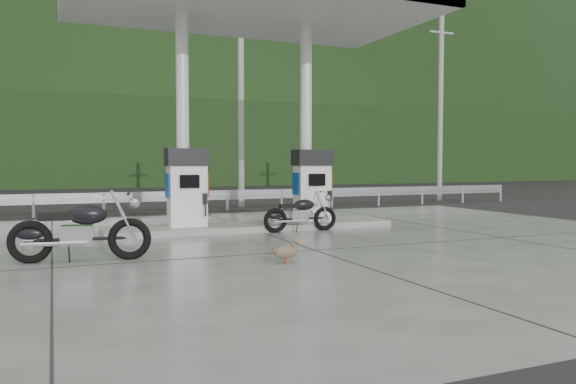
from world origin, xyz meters
name	(u,v)px	position (x,y,z in m)	size (l,w,h in m)	color
ground	(294,244)	(0.00, 0.00, 0.00)	(160.00, 160.00, 0.00)	black
forecourt_apron	(294,244)	(0.00, 0.00, 0.01)	(18.00, 14.00, 0.02)	#61605C
pump_island	(253,226)	(0.00, 2.50, 0.10)	(7.00, 1.40, 0.15)	gray
gas_pump_left	(187,188)	(-1.60, 2.50, 1.07)	(0.95, 0.55, 1.80)	white
gas_pump_right	(312,185)	(1.60, 2.50, 1.07)	(0.95, 0.55, 1.80)	white
canopy_column_left	(183,119)	(-1.60, 2.90, 2.67)	(0.30, 0.30, 5.00)	white
canopy_column_right	(306,123)	(1.60, 2.90, 2.67)	(0.30, 0.30, 5.00)	white
canopy_roof	(252,6)	(0.00, 2.50, 5.37)	(8.50, 5.00, 0.40)	silver
guardrail	(198,191)	(0.00, 8.00, 0.71)	(26.00, 0.16, 1.42)	#A2A4AA
road	(177,205)	(0.00, 11.50, 0.00)	(60.00, 7.00, 0.01)	black
utility_pole_b	(241,99)	(2.00, 9.50, 4.00)	(0.22, 0.22, 8.00)	gray
utility_pole_c	(440,108)	(11.00, 9.50, 4.00)	(0.22, 0.22, 8.00)	gray
tree_band	(122,143)	(0.00, 30.00, 3.00)	(80.00, 6.00, 6.00)	black
forested_hills	(93,177)	(0.00, 60.00, 0.00)	(100.00, 40.00, 140.00)	black
motorcycle_left	(81,231)	(-4.05, -0.55, 0.52)	(2.10, 0.66, 1.00)	black
motorcycle_right	(301,214)	(0.93, 1.74, 0.43)	(1.72, 0.54, 0.81)	black
duck	(286,253)	(-1.02, -2.04, 0.19)	(0.48, 0.14, 0.35)	brown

